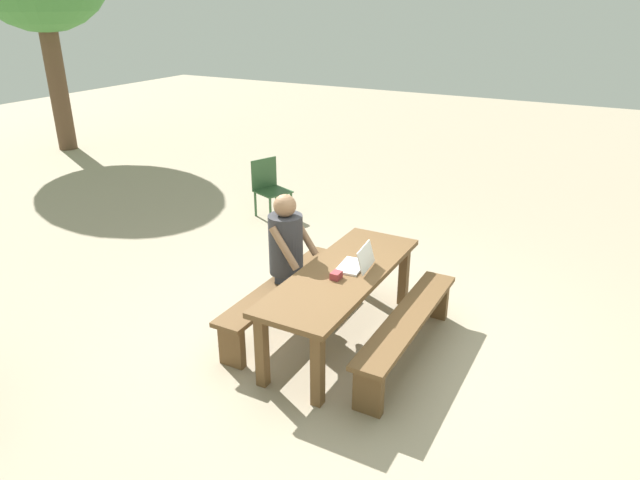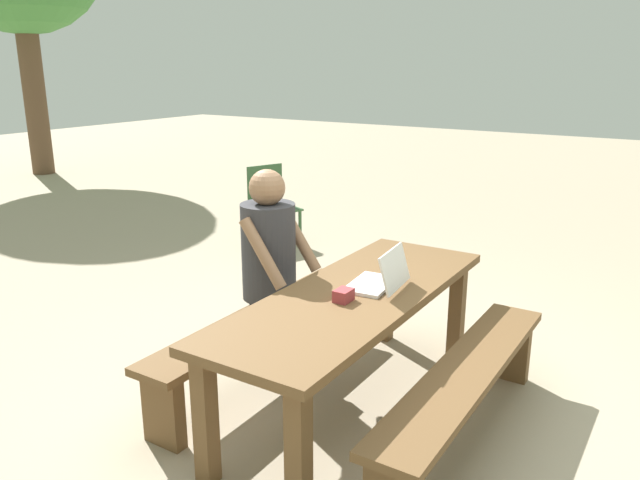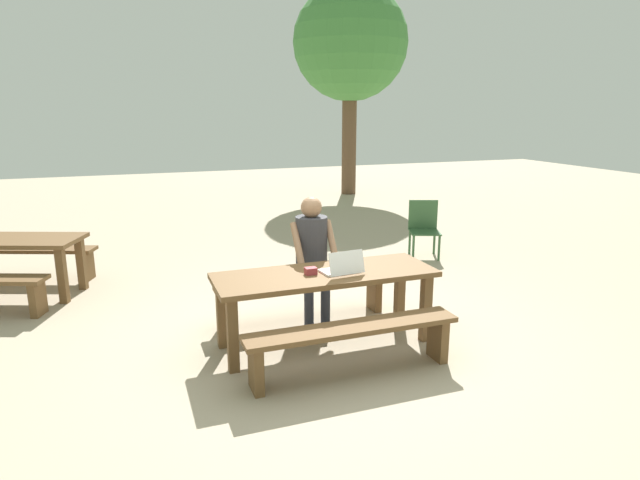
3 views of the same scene
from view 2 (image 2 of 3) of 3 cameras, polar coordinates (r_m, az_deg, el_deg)
The scene contains 8 objects.
ground_plane at distance 3.76m, azimuth 3.00°, elevation -15.07°, with size 30.00×30.00×0.00m, color tan.
picnic_table_front at distance 3.48m, azimuth 3.15°, elevation -6.39°, with size 2.08×0.73×0.72m.
bench_near at distance 3.36m, azimuth 13.15°, elevation -12.90°, with size 1.87×0.30×0.44m.
bench_far at distance 3.92m, azimuth -5.40°, elevation -8.13°, with size 1.87×0.30×0.44m.
laptop at distance 3.50m, azimuth 5.56°, elevation -3.50°, with size 0.38×0.32×0.23m.
small_pouch at distance 3.30m, azimuth 2.17°, elevation -5.09°, with size 0.11×0.08×0.07m.
person_seated at distance 3.82m, azimuth -4.37°, elevation -1.69°, with size 0.44×0.42×1.33m.
plastic_chair at distance 6.85m, azimuth -4.48°, elevation 3.40°, with size 0.57×0.57×0.85m.
Camera 2 is at (-2.81, -1.56, 1.94)m, focal length 34.93 mm.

